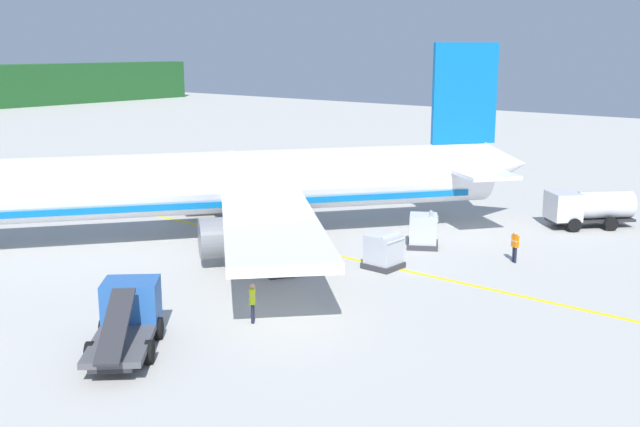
{
  "coord_description": "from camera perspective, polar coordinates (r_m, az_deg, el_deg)",
  "views": [
    {
      "loc": [
        -8.99,
        -10.19,
        11.67
      ],
      "look_at": [
        24.2,
        17.07,
        2.05
      ],
      "focal_mm": 42.06,
      "sensor_mm": 36.0,
      "label": 1
    }
  ],
  "objects": [
    {
      "name": "cargo_container_far",
      "position": [
        39.18,
        -3.02,
        -3.21
      ],
      "size": [
        2.43,
        2.43,
        2.09
      ],
      "color": "#333338",
      "rests_on": "ground"
    },
    {
      "name": "service_truck_catering",
      "position": [
        30.93,
        -14.42,
        -7.6
      ],
      "size": [
        5.49,
        5.34,
        2.51
      ],
      "color": "#2659A5",
      "rests_on": "ground"
    },
    {
      "name": "service_truck_pushback",
      "position": [
        52.1,
        19.74,
        0.5
      ],
      "size": [
        5.43,
        5.24,
        2.4
      ],
      "color": "silver",
      "rests_on": "ground"
    },
    {
      "name": "crew_loader_right",
      "position": [
        32.44,
        -5.16,
        -6.53
      ],
      "size": [
        0.51,
        0.46,
        1.78
      ],
      "color": "#191E33",
      "rests_on": "ground"
    },
    {
      "name": "airliner_foreground",
      "position": [
        46.44,
        -7.5,
        2.24
      ],
      "size": [
        35.39,
        30.26,
        11.9
      ],
      "color": "white",
      "rests_on": "ground"
    },
    {
      "name": "apron_guide_line",
      "position": [
        44.86,
        -2.14,
        -2.46
      ],
      "size": [
        0.3,
        60.0,
        0.01
      ],
      "primitive_type": "cube",
      "color": "yellow",
      "rests_on": "ground"
    },
    {
      "name": "crew_loader_left",
      "position": [
        42.51,
        14.62,
        -2.25
      ],
      "size": [
        0.42,
        0.56,
        1.78
      ],
      "color": "#191E33",
      "rests_on": "ground"
    },
    {
      "name": "cargo_container_near",
      "position": [
        44.67,
        7.88,
        -1.31
      ],
      "size": [
        2.45,
        2.45,
        2.12
      ],
      "color": "#333338",
      "rests_on": "ground"
    },
    {
      "name": "cargo_container_mid",
      "position": [
        40.29,
        4.88,
        -2.89
      ],
      "size": [
        1.81,
        1.81,
        1.96
      ],
      "color": "#333338",
      "rests_on": "ground"
    }
  ]
}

